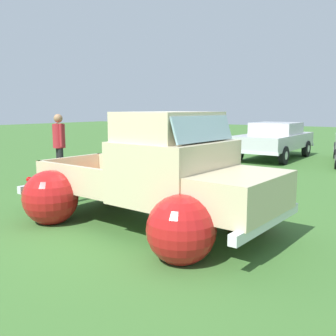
{
  "coord_description": "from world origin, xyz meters",
  "views": [
    {
      "loc": [
        3.94,
        -5.0,
        1.96
      ],
      "look_at": [
        0.0,
        0.73,
        0.88
      ],
      "focal_mm": 40.76,
      "sensor_mm": 36.0,
      "label": 1
    }
  ],
  "objects_px": {
    "show_car_0": "(183,135)",
    "vintage_pickup_truck": "(161,184)",
    "spectator_1": "(178,147)",
    "spectator_2": "(59,142)",
    "show_car_1": "(275,139)"
  },
  "relations": [
    {
      "from": "vintage_pickup_truck",
      "to": "spectator_1",
      "type": "distance_m",
      "value": 4.62
    },
    {
      "from": "vintage_pickup_truck",
      "to": "spectator_2",
      "type": "xyz_separation_m",
      "value": [
        -4.98,
        2.06,
        0.3
      ]
    },
    {
      "from": "show_car_1",
      "to": "spectator_2",
      "type": "bearing_deg",
      "value": -22.95
    },
    {
      "from": "vintage_pickup_truck",
      "to": "show_car_1",
      "type": "bearing_deg",
      "value": 102.52
    },
    {
      "from": "vintage_pickup_truck",
      "to": "show_car_0",
      "type": "bearing_deg",
      "value": 124.06
    },
    {
      "from": "show_car_0",
      "to": "vintage_pickup_truck",
      "type": "bearing_deg",
      "value": 28.22
    },
    {
      "from": "vintage_pickup_truck",
      "to": "show_car_0",
      "type": "relative_size",
      "value": 1.04
    },
    {
      "from": "vintage_pickup_truck",
      "to": "spectator_2",
      "type": "distance_m",
      "value": 5.4
    },
    {
      "from": "show_car_0",
      "to": "spectator_1",
      "type": "height_order",
      "value": "spectator_1"
    },
    {
      "from": "show_car_0",
      "to": "spectator_1",
      "type": "distance_m",
      "value": 6.68
    },
    {
      "from": "vintage_pickup_truck",
      "to": "spectator_2",
      "type": "bearing_deg",
      "value": 161.22
    },
    {
      "from": "show_car_0",
      "to": "spectator_1",
      "type": "bearing_deg",
      "value": 28.7
    },
    {
      "from": "vintage_pickup_truck",
      "to": "show_car_1",
      "type": "xyz_separation_m",
      "value": [
        -1.54,
        9.93,
        0.03
      ]
    },
    {
      "from": "show_car_0",
      "to": "spectator_2",
      "type": "distance_m",
      "value": 7.73
    },
    {
      "from": "show_car_0",
      "to": "spectator_2",
      "type": "bearing_deg",
      "value": 3.29
    }
  ]
}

